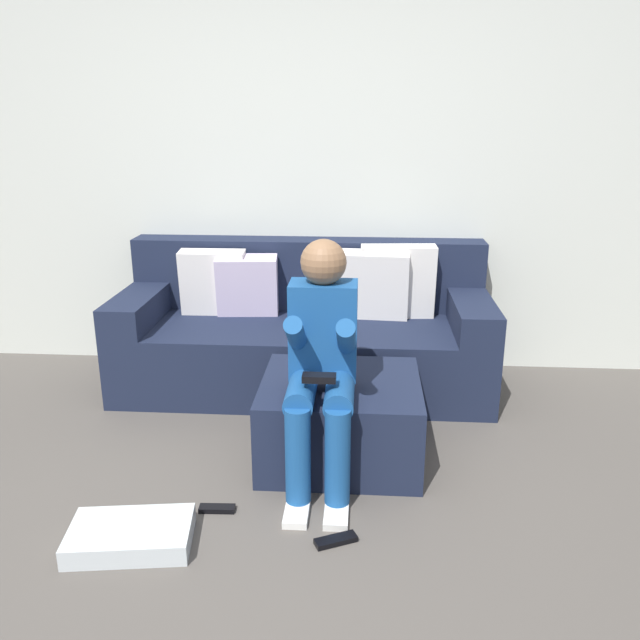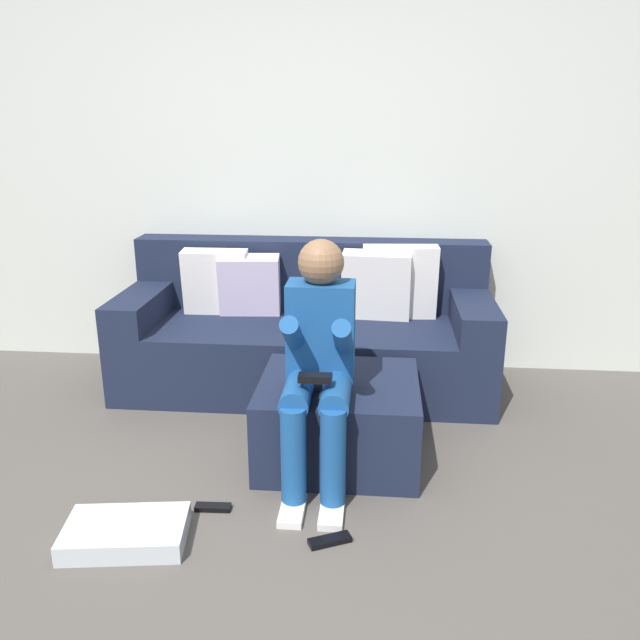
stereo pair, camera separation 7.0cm
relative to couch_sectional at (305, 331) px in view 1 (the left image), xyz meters
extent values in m
plane|color=#544F49|center=(-0.02, -1.81, -0.33)|extent=(7.75, 7.75, 0.00)
cube|color=silver|center=(-0.02, 0.41, 0.99)|extent=(5.96, 0.10, 2.65)
cube|color=#192138|center=(0.00, -0.07, -0.13)|extent=(2.19, 0.85, 0.41)
cube|color=#192138|center=(0.00, 0.25, 0.30)|extent=(2.19, 0.21, 0.44)
cube|color=#192138|center=(-0.98, -0.07, 0.17)|extent=(0.23, 0.85, 0.17)
cube|color=#192138|center=(0.97, -0.07, 0.17)|extent=(0.23, 0.85, 0.17)
cube|color=white|center=(-0.57, 0.07, 0.28)|extent=(0.40, 0.17, 0.41)
cube|color=silver|center=(-0.36, 0.06, 0.26)|extent=(0.38, 0.23, 0.38)
cube|color=white|center=(0.55, 0.08, 0.30)|extent=(0.45, 0.18, 0.45)
cube|color=white|center=(0.41, 0.06, 0.28)|extent=(0.42, 0.22, 0.42)
cube|color=#192138|center=(0.25, -0.90, -0.14)|extent=(0.75, 0.68, 0.39)
cube|color=#194C8C|center=(0.17, -0.98, 0.34)|extent=(0.30, 0.18, 0.44)
sphere|color=#8C6647|center=(0.17, -0.98, 0.65)|extent=(0.20, 0.20, 0.20)
cylinder|color=#194C8C|center=(0.09, -1.16, 0.12)|extent=(0.13, 0.36, 0.13)
cylinder|color=#194C8C|center=(0.09, -1.34, -0.09)|extent=(0.11, 0.11, 0.43)
cube|color=white|center=(0.09, -1.40, -0.32)|extent=(0.10, 0.22, 0.03)
cylinder|color=#194C8C|center=(0.07, -1.10, 0.35)|extent=(0.08, 0.33, 0.27)
cylinder|color=#194C8C|center=(0.26, -1.16, 0.12)|extent=(0.13, 0.36, 0.13)
cylinder|color=#194C8C|center=(0.26, -1.34, -0.09)|extent=(0.11, 0.11, 0.43)
cube|color=white|center=(0.26, -1.40, -0.32)|extent=(0.10, 0.22, 0.03)
cylinder|color=#194C8C|center=(0.28, -1.11, 0.34)|extent=(0.08, 0.35, 0.28)
cube|color=black|center=(0.17, -1.25, 0.22)|extent=(0.14, 0.06, 0.03)
cube|color=silver|center=(-0.53, -1.64, -0.29)|extent=(0.50, 0.35, 0.08)
cube|color=black|center=(0.26, -1.58, -0.32)|extent=(0.18, 0.12, 0.02)
cube|color=black|center=(-0.25, -1.40, -0.32)|extent=(0.15, 0.05, 0.02)
camera|label=1|loc=(0.35, -3.73, 1.27)|focal=36.47mm
camera|label=2|loc=(0.42, -3.72, 1.27)|focal=36.47mm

